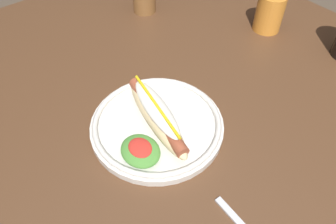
% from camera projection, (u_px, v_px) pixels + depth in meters
% --- Properties ---
extents(dining_table, '(1.46, 1.09, 0.74)m').
position_uv_depth(dining_table, '(218.00, 119.00, 0.80)').
color(dining_table, '#51331E').
rests_on(dining_table, ground_plane).
extents(hot_dog_plate, '(0.28, 0.28, 0.08)m').
position_uv_depth(hot_dog_plate, '(156.00, 123.00, 0.66)').
color(hot_dog_plate, silver).
rests_on(hot_dog_plate, dining_table).
extents(extra_cup, '(0.08, 0.08, 0.10)m').
position_uv_depth(extra_cup, '(270.00, 13.00, 0.90)').
color(extra_cup, orange).
rests_on(extra_cup, dining_table).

